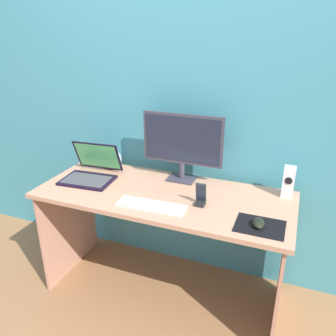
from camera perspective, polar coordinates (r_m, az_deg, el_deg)
The scene contains 11 objects.
ground_plane at distance 2.54m, azimuth -0.68°, elevation -19.55°, with size 8.00×8.00×0.00m, color #966741.
wall_back at distance 2.30m, azimuth 2.98°, elevation 11.16°, with size 6.00×0.04×2.50m, color teal.
desk at distance 2.18m, azimuth -0.76°, elevation -7.68°, with size 1.57×0.65×0.75m.
monitor at distance 2.20m, azimuth 2.39°, elevation 4.14°, with size 0.53×0.14×0.45m.
speaker_right at distance 2.15m, azimuth 19.42°, elevation -2.19°, with size 0.07×0.07×0.19m.
laptop at distance 2.35m, azimuth -12.71°, elevation -0.62°, with size 0.35×0.35×0.23m.
fishbowl at distance 2.48m, azimuth -9.41°, elevation 1.47°, with size 0.15×0.15×0.15m, color silver.
keyboard_external at distance 1.96m, azimuth -2.87°, elevation -6.22°, with size 0.40×0.12×0.01m, color white.
mousepad at distance 1.84m, azimuth 15.05°, elevation -9.32°, with size 0.25×0.20×0.00m, color black.
mouse at distance 1.83m, azimuth 14.84°, elevation -8.85°, with size 0.06×0.10×0.04m, color black.
phone_in_dock at distance 1.96m, azimuth 5.44°, elevation -4.90°, with size 0.06×0.05×0.14m.
Camera 1 is at (0.72, -1.74, 1.70)m, focal length 36.63 mm.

